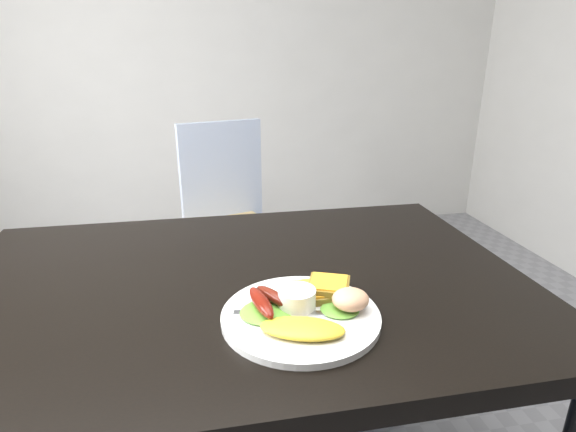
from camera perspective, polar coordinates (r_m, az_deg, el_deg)
name	(u,v)px	position (r m, az deg, el deg)	size (l,w,h in m)	color
room_back_panel	(205,29)	(3.10, -10.46, 22.35)	(4.00, 0.04, 2.70)	silver
dining_table	(240,286)	(0.97, -6.13, -8.89)	(1.20, 0.80, 0.04)	black
dining_chair	(226,232)	(2.01, -7.89, -2.06)	(0.39, 0.39, 0.05)	tan
person	(321,167)	(1.59, 4.26, 6.20)	(0.59, 0.39, 1.64)	#29508C
plate	(301,316)	(0.81, 1.61, -12.60)	(0.28, 0.28, 0.01)	white
lettuce_left	(267,312)	(0.81, -2.69, -12.04)	(0.10, 0.09, 0.01)	green
lettuce_right	(340,310)	(0.82, 6.58, -11.73)	(0.07, 0.06, 0.01)	#4B902B
omelette	(302,328)	(0.75, 1.85, -14.08)	(0.14, 0.07, 0.02)	yellow
sausage_a	(261,302)	(0.80, -3.43, -10.89)	(0.03, 0.11, 0.03)	maroon
sausage_b	(273,296)	(0.82, -1.91, -10.14)	(0.02, 0.09, 0.02)	maroon
ramekin	(297,300)	(0.81, 1.13, -10.58)	(0.07, 0.07, 0.04)	white
toast_a	(315,292)	(0.86, 3.45, -9.65)	(0.08, 0.08, 0.01)	olive
toast_b	(329,286)	(0.86, 5.18, -8.80)	(0.08, 0.08, 0.01)	olive
potato_salad	(350,299)	(0.81, 7.93, -10.43)	(0.07, 0.06, 0.04)	beige
fork	(281,313)	(0.81, -0.87, -12.25)	(0.17, 0.01, 0.00)	#ADAFB7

